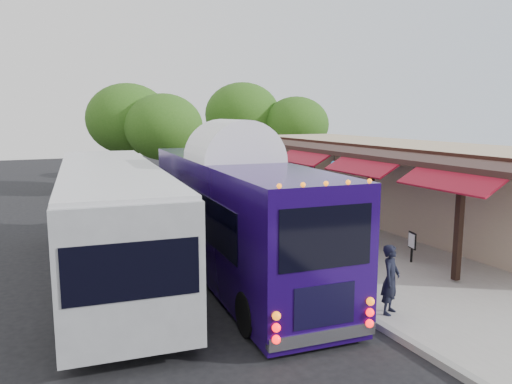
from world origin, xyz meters
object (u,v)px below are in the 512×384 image
ped_b (327,215)px  city_bus (111,216)px  sign_board (412,242)px  coach_bus (234,208)px  ped_c (207,195)px  ped_a (391,279)px  ped_d (289,205)px

ped_b → city_bus: bearing=26.9°
city_bus → sign_board: city_bus is taller
coach_bus → ped_c: 8.82m
ped_b → sign_board: bearing=117.4°
coach_bus → ped_a: 5.44m
ped_a → sign_board: ped_a is taller
ped_d → ped_a: bearing=110.8°
ped_a → sign_board: size_ratio=1.71×
ped_a → city_bus: bearing=99.4°
ped_c → coach_bus: bearing=79.7°
ped_b → sign_board: size_ratio=1.70×
city_bus → ped_b: (8.36, 1.10, -0.88)m
sign_board → ped_d: bearing=115.0°
ped_a → ped_b: bearing=35.6°
city_bus → ped_c: size_ratio=7.15×
city_bus → ped_c: 9.27m
city_bus → ped_d: 8.20m
ped_b → ped_d: 1.94m
ped_a → ped_d: 9.21m
ped_c → sign_board: (3.38, -10.41, -0.22)m
city_bus → ped_a: bearing=-42.5°
ped_a → ped_c: (0.00, 13.45, 0.05)m
city_bus → ped_c: (5.56, 7.37, -0.83)m
ped_a → ped_d: bearing=43.9°
ped_b → sign_board: ped_b is taller
ped_a → ped_d: size_ratio=0.86×
ped_d → ped_b: bearing=145.7°
coach_bus → city_bus: size_ratio=0.93×
ped_d → sign_board: bearing=136.2°
city_bus → sign_board: 9.49m
ped_b → ped_d: size_ratio=0.86×
ped_a → sign_board: 4.55m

